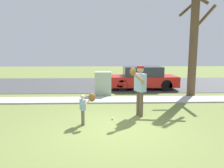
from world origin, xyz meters
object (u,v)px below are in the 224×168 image
object	(u,v)px
person_adult	(139,85)
baseball	(113,119)
person_child	(86,104)
utility_cabinet	(103,84)
parked_hatchback_red	(142,78)
street_tree_near	(194,32)

from	to	relation	value
person_adult	baseball	size ratio (longest dim) A/B	23.29
person_child	utility_cabinet	size ratio (longest dim) A/B	0.81
person_child	utility_cabinet	distance (m)	4.48
parked_hatchback_red	street_tree_near	bearing A→B (deg)	137.50
person_adult	parked_hatchback_red	size ratio (longest dim) A/B	0.43
baseball	parked_hatchback_red	size ratio (longest dim) A/B	0.02
person_adult	utility_cabinet	size ratio (longest dim) A/B	1.43
person_adult	person_child	distance (m)	1.97
utility_cabinet	street_tree_near	size ratio (longest dim) A/B	0.20
utility_cabinet	street_tree_near	world-z (taller)	street_tree_near
person_child	parked_hatchback_red	distance (m)	6.85
utility_cabinet	parked_hatchback_red	bearing A→B (deg)	37.99
person_adult	parked_hatchback_red	world-z (taller)	person_adult
person_child	utility_cabinet	xyz separation A→B (m)	(0.47, 4.46, -0.04)
parked_hatchback_red	baseball	bearing A→B (deg)	71.28
baseball	street_tree_near	xyz separation A→B (m)	(4.13, 3.83, 3.10)
baseball	street_tree_near	size ratio (longest dim) A/B	0.01
person_child	utility_cabinet	bearing A→B (deg)	58.99
person_adult	person_child	xyz separation A→B (m)	(-1.74, -0.84, -0.44)
person_child	baseball	world-z (taller)	person_child
utility_cabinet	parked_hatchback_red	world-z (taller)	parked_hatchback_red
street_tree_near	parked_hatchback_red	world-z (taller)	street_tree_near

